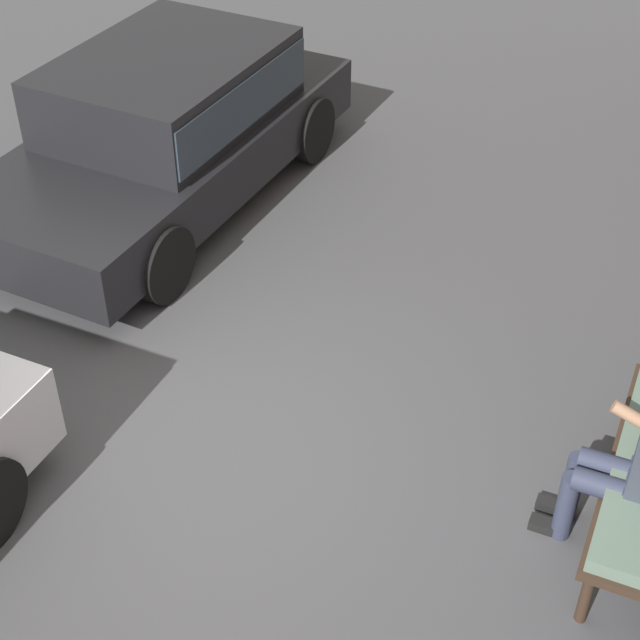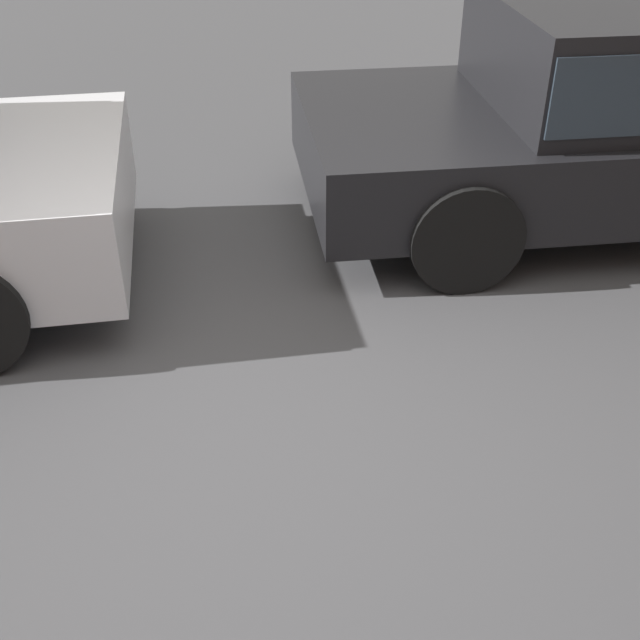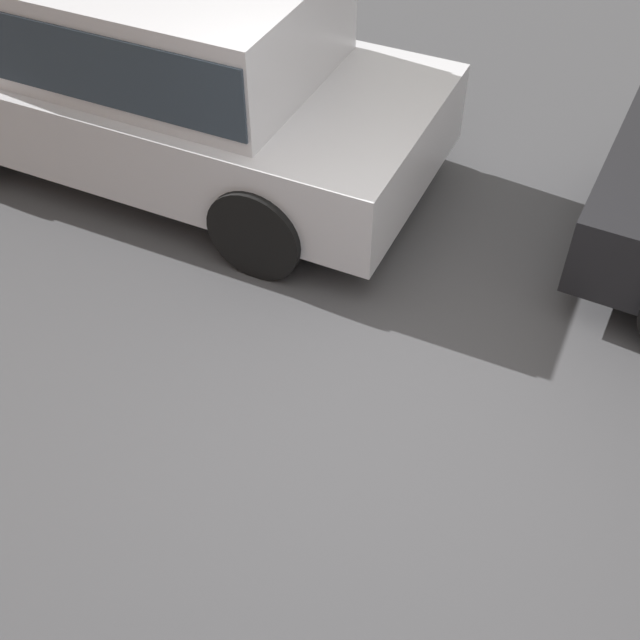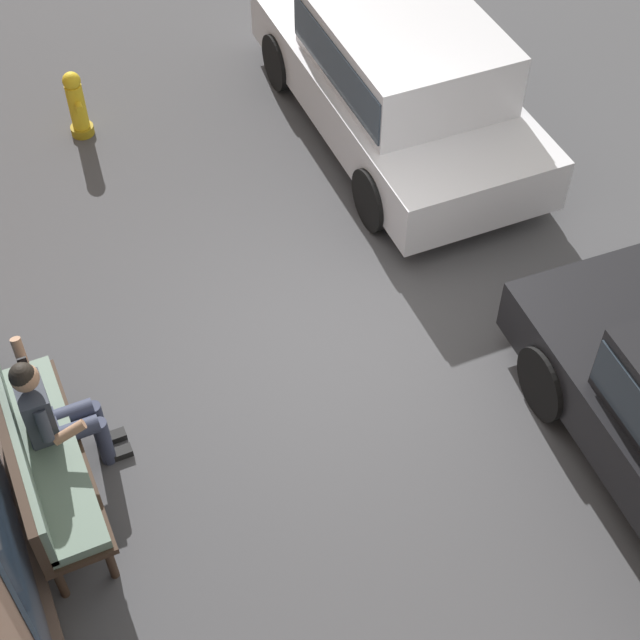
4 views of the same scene
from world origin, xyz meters
TOP-DOWN VIEW (x-y plane):
  - ground_plane at (0.00, 0.00)m, footprint 60.00×60.00m
  - person_on_phone at (-0.41, 2.67)m, footprint 0.73×0.74m
  - parked_car_near at (-2.96, -2.07)m, footprint 4.39×2.13m

SIDE VIEW (x-z plane):
  - ground_plane at x=0.00m, z-range 0.00..0.00m
  - person_on_phone at x=-0.41m, z-range 0.04..1.41m
  - parked_car_near at x=-2.96m, z-range 0.07..1.49m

